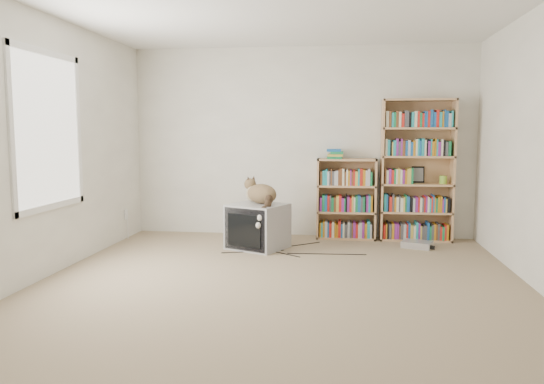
# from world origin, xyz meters

# --- Properties ---
(floor) EXTENTS (4.50, 5.00, 0.01)m
(floor) POSITION_xyz_m (0.00, 0.00, 0.00)
(floor) COLOR gray
(floor) RESTS_ON ground
(wall_back) EXTENTS (4.50, 0.02, 2.50)m
(wall_back) POSITION_xyz_m (0.00, 2.50, 1.25)
(wall_back) COLOR white
(wall_back) RESTS_ON floor
(wall_front) EXTENTS (4.50, 0.02, 2.50)m
(wall_front) POSITION_xyz_m (0.00, -2.50, 1.25)
(wall_front) COLOR white
(wall_front) RESTS_ON floor
(wall_left) EXTENTS (0.02, 5.00, 2.50)m
(wall_left) POSITION_xyz_m (-2.25, 0.00, 1.25)
(wall_left) COLOR white
(wall_left) RESTS_ON floor
(window) EXTENTS (0.02, 1.22, 1.52)m
(window) POSITION_xyz_m (-2.24, 0.20, 1.40)
(window) COLOR white
(window) RESTS_ON wall_left
(crt_tv) EXTENTS (0.79, 0.76, 0.53)m
(crt_tv) POSITION_xyz_m (-0.44, 1.61, 0.26)
(crt_tv) COLOR #9F9FA1
(crt_tv) RESTS_ON floor
(cat) EXTENTS (0.52, 0.71, 0.52)m
(cat) POSITION_xyz_m (-0.40, 1.62, 0.62)
(cat) COLOR #372316
(cat) RESTS_ON crt_tv
(bookcase_tall) EXTENTS (0.90, 0.30, 1.80)m
(bookcase_tall) POSITION_xyz_m (1.49, 2.36, 0.85)
(bookcase_tall) COLOR tan
(bookcase_tall) RESTS_ON floor
(bookcase_short) EXTENTS (0.76, 0.30, 1.04)m
(bookcase_short) POSITION_xyz_m (0.61, 2.36, 0.48)
(bookcase_short) COLOR tan
(bookcase_short) RESTS_ON floor
(book_stack) EXTENTS (0.22, 0.29, 0.12)m
(book_stack) POSITION_xyz_m (0.46, 2.33, 1.10)
(book_stack) COLOR red
(book_stack) RESTS_ON bookcase_short
(green_mug) EXTENTS (0.09, 0.09, 0.10)m
(green_mug) POSITION_xyz_m (1.81, 2.34, 0.78)
(green_mug) COLOR #8BC438
(green_mug) RESTS_ON bookcase_tall
(framed_print) EXTENTS (0.16, 0.05, 0.21)m
(framed_print) POSITION_xyz_m (1.52, 2.44, 0.84)
(framed_print) COLOR black
(framed_print) RESTS_ON bookcase_tall
(dvd_player) EXTENTS (0.40, 0.35, 0.08)m
(dvd_player) POSITION_xyz_m (1.45, 1.88, 0.04)
(dvd_player) COLOR silver
(dvd_player) RESTS_ON floor
(wall_outlet) EXTENTS (0.01, 0.08, 0.13)m
(wall_outlet) POSITION_xyz_m (-2.24, 1.95, 0.32)
(wall_outlet) COLOR silver
(wall_outlet) RESTS_ON wall_left
(floor_cables) EXTENTS (1.20, 0.70, 0.01)m
(floor_cables) POSITION_xyz_m (-0.04, 1.54, 0.00)
(floor_cables) COLOR black
(floor_cables) RESTS_ON floor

